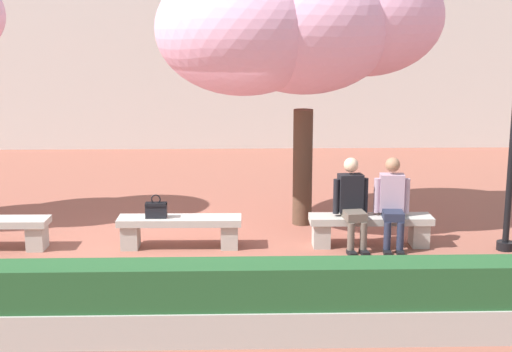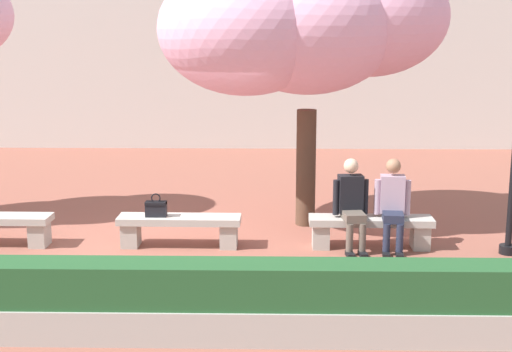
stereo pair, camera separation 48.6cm
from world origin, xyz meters
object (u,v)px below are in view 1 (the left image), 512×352
object	(u,v)px
person_seated_left	(352,200)
person_seated_right	(392,200)
stone_bench_center	(370,226)
cherry_tree_main	(298,26)
stone_bench_near_west	(180,227)
handbag	(156,209)

from	to	relation	value
person_seated_left	person_seated_right	bearing A→B (deg)	-0.02
person_seated_left	person_seated_right	xyz separation A→B (m)	(0.57, -0.00, 0.00)
stone_bench_center	person_seated_left	bearing A→B (deg)	-169.48
person_seated_left	cherry_tree_main	world-z (taller)	cherry_tree_main
stone_bench_near_west	stone_bench_center	world-z (taller)	same
person_seated_left	cherry_tree_main	xyz separation A→B (m)	(-0.70, 1.19, 2.42)
handbag	stone_bench_center	bearing A→B (deg)	0.39
handbag	cherry_tree_main	xyz separation A→B (m)	(2.07, 1.16, 2.54)
cherry_tree_main	person_seated_left	bearing A→B (deg)	-59.65
stone_bench_center	person_seated_right	distance (m)	0.49
person_seated_right	cherry_tree_main	bearing A→B (deg)	136.81
stone_bench_near_west	stone_bench_center	size ratio (longest dim) A/B	1.00
person_seated_right	cherry_tree_main	world-z (taller)	cherry_tree_main
stone_bench_center	handbag	size ratio (longest dim) A/B	5.19
stone_bench_center	person_seated_left	xyz separation A→B (m)	(-0.29, -0.05, 0.40)
stone_bench_center	cherry_tree_main	size ratio (longest dim) A/B	0.40
stone_bench_center	person_seated_left	distance (m)	0.49
person_seated_right	stone_bench_center	bearing A→B (deg)	169.52
stone_bench_near_west	person_seated_right	xyz separation A→B (m)	(3.02, -0.05, 0.40)
person_seated_left	stone_bench_near_west	bearing A→B (deg)	178.76
stone_bench_near_west	handbag	xyz separation A→B (m)	(-0.33, -0.02, 0.28)
stone_bench_center	stone_bench_near_west	bearing A→B (deg)	180.00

